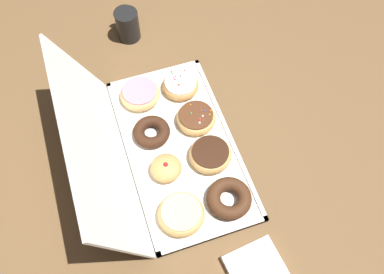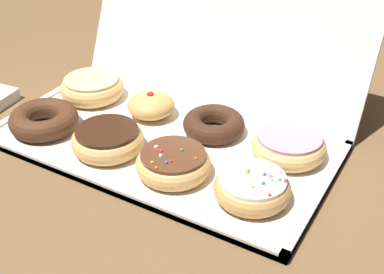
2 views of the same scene
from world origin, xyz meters
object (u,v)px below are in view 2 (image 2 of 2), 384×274
Objects in this scene: chocolate_cake_ring_donut_0 at (44,119)px; pink_frosted_donut_7 at (289,145)px; jelly_filled_donut_5 at (151,105)px; chocolate_frosted_donut_1 at (108,139)px; sprinkle_donut_2 at (173,163)px; sprinkle_donut_3 at (252,187)px; chocolate_cake_ring_donut_6 at (214,124)px; glazed_ring_donut_4 at (92,87)px; donut_box at (163,143)px.

pink_frosted_donut_7 is at bearing 18.61° from chocolate_cake_ring_donut_0.
chocolate_cake_ring_donut_0 is at bearing -135.89° from jelly_filled_donut_5.
sprinkle_donut_2 reaches higher than chocolate_frosted_donut_1.
jelly_filled_donut_5 is 0.72× the size of pink_frosted_donut_7.
sprinkle_donut_3 is (0.39, 0.01, 0.00)m from chocolate_cake_ring_donut_0.
sprinkle_donut_2 is 1.08× the size of chocolate_cake_ring_donut_6.
pink_frosted_donut_7 is at bearing 0.18° from glazed_ring_donut_4.
jelly_filled_donut_5 reaches higher than chocolate_cake_ring_donut_6.
chocolate_cake_ring_donut_6 is 0.89× the size of pink_frosted_donut_7.
chocolate_cake_ring_donut_0 is 0.30m from chocolate_cake_ring_donut_6.
pink_frosted_donut_7 is at bearing 26.68° from chocolate_frosted_donut_1.
pink_frosted_donut_7 reaches higher than chocolate_cake_ring_donut_0.
donut_box is 0.21m from glazed_ring_donut_4.
chocolate_cake_ring_donut_0 is at bearing -152.31° from chocolate_cake_ring_donut_6.
sprinkle_donut_2 is at bearing -45.45° from jelly_filled_donut_5.
sprinkle_donut_3 is at bearing -17.63° from glazed_ring_donut_4.
chocolate_cake_ring_donut_0 is at bearing -179.66° from sprinkle_donut_2.
chocolate_cake_ring_donut_6 is at bearing 2.59° from jelly_filled_donut_5.
sprinkle_donut_3 reaches higher than donut_box.
chocolate_cake_ring_donut_6 is at bearing 27.69° from chocolate_cake_ring_donut_0.
chocolate_cake_ring_donut_6 is (-0.13, 0.13, -0.00)m from sprinkle_donut_3.
sprinkle_donut_3 is 0.13m from pink_frosted_donut_7.
sprinkle_donut_2 is (0.26, 0.00, 0.00)m from chocolate_cake_ring_donut_0.
sprinkle_donut_2 reaches higher than pink_frosted_donut_7.
glazed_ring_donut_4 is (-0.27, 0.13, 0.00)m from sprinkle_donut_2.
pink_frosted_donut_7 is (0.20, 0.06, 0.03)m from donut_box.
donut_box is 0.09m from jelly_filled_donut_5.
chocolate_cake_ring_donut_6 is 0.14m from pink_frosted_donut_7.
chocolate_frosted_donut_1 is 0.99× the size of pink_frosted_donut_7.
chocolate_frosted_donut_1 is 0.29m from pink_frosted_donut_7.
glazed_ring_donut_4 and pink_frosted_donut_7 have the same top height.
chocolate_cake_ring_donut_0 is 1.04× the size of sprinkle_donut_2.
chocolate_cake_ring_donut_6 is at bearing 47.22° from chocolate_frosted_donut_1.
sprinkle_donut_2 is 0.18m from jelly_filled_donut_5.
sprinkle_donut_2 is 1.03× the size of sprinkle_donut_3.
glazed_ring_donut_4 is 1.14× the size of chocolate_cake_ring_donut_6.
chocolate_cake_ring_donut_6 is (-0.00, 0.14, -0.00)m from sprinkle_donut_2.
sprinkle_donut_3 is at bearing -92.78° from pink_frosted_donut_7.
pink_frosted_donut_7 is (0.40, 0.00, -0.00)m from glazed_ring_donut_4.
chocolate_cake_ring_donut_0 is 1.12× the size of chocolate_cake_ring_donut_6.
chocolate_frosted_donut_1 is at bearing 1.19° from chocolate_cake_ring_donut_0.
chocolate_frosted_donut_1 is at bearing -43.15° from glazed_ring_donut_4.
glazed_ring_donut_4 is 1.01× the size of pink_frosted_donut_7.
chocolate_frosted_donut_1 is (0.14, 0.00, 0.00)m from chocolate_cake_ring_donut_0.
pink_frosted_donut_7 is (0.01, 0.13, 0.00)m from sprinkle_donut_3.
chocolate_cake_ring_donut_0 is 0.13m from glazed_ring_donut_4.
chocolate_cake_ring_donut_0 is 0.26m from sprinkle_donut_2.
chocolate_frosted_donut_1 is at bearing 179.42° from sprinkle_donut_2.
chocolate_cake_ring_donut_0 is 0.39m from sprinkle_donut_3.
donut_box is at bearing 132.86° from sprinkle_donut_2.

